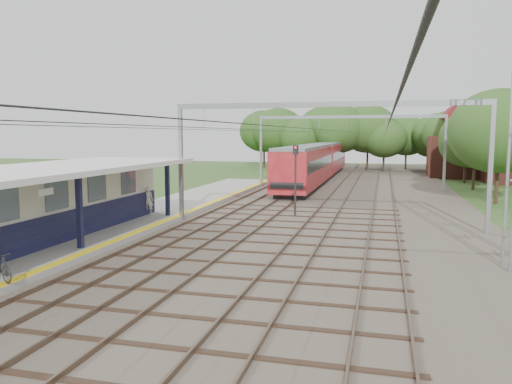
# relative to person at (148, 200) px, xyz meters

# --- Properties ---
(ground) EXTENTS (160.00, 160.00, 0.00)m
(ground) POSITION_rel_person_xyz_m (7.21, -15.00, -1.22)
(ground) COLOR #2D4C1E
(ground) RESTS_ON ground
(ballast_bed) EXTENTS (18.00, 90.00, 0.10)m
(ballast_bed) POSITION_rel_person_xyz_m (11.21, 15.00, -1.17)
(ballast_bed) COLOR #473D33
(ballast_bed) RESTS_ON ground
(platform) EXTENTS (5.00, 52.00, 0.35)m
(platform) POSITION_rel_person_xyz_m (-0.29, -1.00, -1.05)
(platform) COLOR gray
(platform) RESTS_ON ground
(yellow_stripe) EXTENTS (0.45, 52.00, 0.01)m
(yellow_stripe) POSITION_rel_person_xyz_m (1.96, -1.00, -0.87)
(yellow_stripe) COLOR yellow
(yellow_stripe) RESTS_ON platform
(station_building) EXTENTS (3.41, 18.00, 3.40)m
(station_building) POSITION_rel_person_xyz_m (-1.67, -8.00, 0.82)
(station_building) COLOR beige
(station_building) RESTS_ON platform
(canopy) EXTENTS (6.40, 20.00, 3.44)m
(canopy) POSITION_rel_person_xyz_m (-0.56, -9.00, 2.42)
(canopy) COLOR #12143A
(canopy) RESTS_ON platform
(rail_tracks) EXTENTS (11.80, 88.00, 0.15)m
(rail_tracks) POSITION_rel_person_xyz_m (8.71, 15.00, -1.05)
(rail_tracks) COLOR brown
(rail_tracks) RESTS_ON ballast_bed
(catenary_system) EXTENTS (17.22, 88.00, 7.00)m
(catenary_system) POSITION_rel_person_xyz_m (10.59, 10.28, 4.29)
(catenary_system) COLOR gray
(catenary_system) RESTS_ON ground
(tree_band) EXTENTS (31.72, 30.88, 8.82)m
(tree_band) POSITION_rel_person_xyz_m (11.05, 42.12, 3.70)
(tree_band) COLOR #382619
(tree_band) RESTS_ON ground
(house_far) EXTENTS (8.00, 6.12, 8.66)m
(house_far) POSITION_rel_person_xyz_m (23.21, 37.00, 2.01)
(house_far) COLOR brown
(house_far) RESTS_ON ground
(person) EXTENTS (0.73, 0.58, 1.74)m
(person) POSITION_rel_person_xyz_m (0.00, 0.00, 0.00)
(person) COLOR silver
(person) RESTS_ON platform
(train) EXTENTS (3.09, 38.51, 4.05)m
(train) POSITION_rel_person_xyz_m (6.71, 29.19, 1.03)
(train) COLOR black
(train) RESTS_ON ballast_bed
(signal_post) EXTENTS (0.35, 0.30, 4.55)m
(signal_post) POSITION_rel_person_xyz_m (8.56, 3.24, 1.69)
(signal_post) COLOR black
(signal_post) RESTS_ON ground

